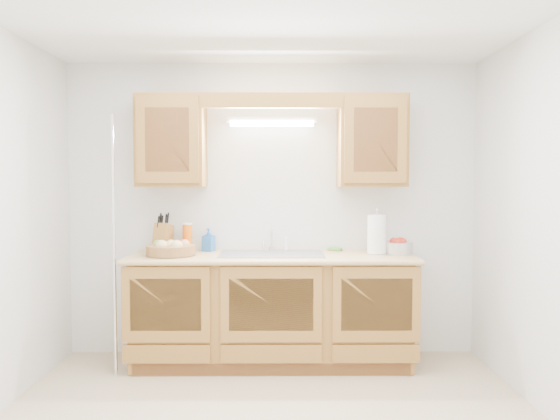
{
  "coord_description": "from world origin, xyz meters",
  "views": [
    {
      "loc": [
        0.05,
        -3.21,
        1.49
      ],
      "look_at": [
        0.07,
        0.85,
        1.28
      ],
      "focal_mm": 35.0,
      "sensor_mm": 36.0,
      "label": 1
    }
  ],
  "objects_px": {
    "apple_bowl": "(397,247)",
    "paper_towel": "(377,235)",
    "fruit_basket": "(171,249)",
    "knife_block": "(163,238)"
  },
  "relations": [
    {
      "from": "apple_bowl",
      "to": "paper_towel",
      "type": "bearing_deg",
      "value": -164.87
    },
    {
      "from": "knife_block",
      "to": "apple_bowl",
      "type": "relative_size",
      "value": 1.15
    },
    {
      "from": "fruit_basket",
      "to": "paper_towel",
      "type": "height_order",
      "value": "paper_towel"
    },
    {
      "from": "fruit_basket",
      "to": "apple_bowl",
      "type": "relative_size",
      "value": 1.72
    },
    {
      "from": "knife_block",
      "to": "apple_bowl",
      "type": "bearing_deg",
      "value": 12.55
    },
    {
      "from": "paper_towel",
      "to": "fruit_basket",
      "type": "bearing_deg",
      "value": -178.67
    },
    {
      "from": "knife_block",
      "to": "apple_bowl",
      "type": "distance_m",
      "value": 1.95
    },
    {
      "from": "fruit_basket",
      "to": "knife_block",
      "type": "bearing_deg",
      "value": 119.8
    },
    {
      "from": "fruit_basket",
      "to": "knife_block",
      "type": "height_order",
      "value": "knife_block"
    },
    {
      "from": "knife_block",
      "to": "apple_bowl",
      "type": "height_order",
      "value": "knife_block"
    }
  ]
}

